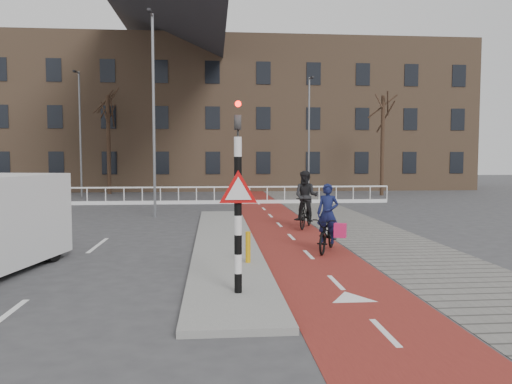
{
  "coord_description": "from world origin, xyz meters",
  "views": [
    {
      "loc": [
        -1.05,
        -11.1,
        2.63
      ],
      "look_at": [
        0.33,
        5.0,
        1.5
      ],
      "focal_mm": 35.0,
      "sensor_mm": 36.0,
      "label": 1
    }
  ],
  "objects": [
    {
      "name": "bike_lane",
      "position": [
        1.5,
        10.0,
        0.01
      ],
      "size": [
        2.5,
        60.0,
        0.01
      ],
      "primitive_type": "cube",
      "color": "maroon",
      "rests_on": "ground"
    },
    {
      "name": "streetlight_near",
      "position": [
        -3.61,
        11.01,
        4.38
      ],
      "size": [
        0.12,
        0.12,
        8.76
      ],
      "primitive_type": "cylinder",
      "color": "slate",
      "rests_on": "ground"
    },
    {
      "name": "streetlight_left",
      "position": [
        -9.71,
        22.53,
        4.08
      ],
      "size": [
        0.12,
        0.12,
        8.17
      ],
      "primitive_type": "cylinder",
      "color": "slate",
      "rests_on": "ground"
    },
    {
      "name": "tree_right",
      "position": [
        10.54,
        22.36,
        3.41
      ],
      "size": [
        0.26,
        0.26,
        6.82
      ],
      "primitive_type": "cylinder",
      "color": "black",
      "rests_on": "ground"
    },
    {
      "name": "curb_island",
      "position": [
        -0.7,
        4.0,
        0.06
      ],
      "size": [
        1.8,
        16.0,
        0.12
      ],
      "primitive_type": "cube",
      "color": "gray",
      "rests_on": "ground"
    },
    {
      "name": "tree_mid",
      "position": [
        -8.5,
        25.41,
        3.5
      ],
      "size": [
        0.28,
        0.28,
        7.0
      ],
      "primitive_type": "cylinder",
      "color": "black",
      "rests_on": "ground"
    },
    {
      "name": "sidewalk",
      "position": [
        4.3,
        10.0,
        0.01
      ],
      "size": [
        3.0,
        60.0,
        0.01
      ],
      "primitive_type": "cube",
      "color": "slate",
      "rests_on": "ground"
    },
    {
      "name": "townhouse_row",
      "position": [
        -3.0,
        32.0,
        7.81
      ],
      "size": [
        46.0,
        10.0,
        15.9
      ],
      "color": "#7F6047",
      "rests_on": "ground"
    },
    {
      "name": "railing",
      "position": [
        -5.0,
        17.0,
        0.31
      ],
      "size": [
        28.0,
        0.1,
        0.99
      ],
      "color": "silver",
      "rests_on": "ground"
    },
    {
      "name": "cyclist_near",
      "position": [
        2.11,
        2.41,
        0.64
      ],
      "size": [
        1.32,
        1.9,
        1.89
      ],
      "rotation": [
        0.0,
        0.0,
        -0.43
      ],
      "color": "black",
      "rests_on": "bike_lane"
    },
    {
      "name": "traffic_signal",
      "position": [
        -0.6,
        -2.02,
        1.99
      ],
      "size": [
        0.8,
        0.8,
        3.68
      ],
      "color": "black",
      "rests_on": "curb_island"
    },
    {
      "name": "cyclist_far",
      "position": [
        2.37,
        7.02,
        0.89
      ],
      "size": [
        1.28,
        2.06,
        2.12
      ],
      "rotation": [
        0.0,
        0.0,
        -0.39
      ],
      "color": "black",
      "rests_on": "bike_lane"
    },
    {
      "name": "bollard",
      "position": [
        -0.23,
        0.63,
        0.49
      ],
      "size": [
        0.12,
        0.12,
        0.74
      ],
      "primitive_type": "cylinder",
      "color": "#D2970B",
      "rests_on": "curb_island"
    },
    {
      "name": "streetlight_right",
      "position": [
        5.18,
        21.15,
        3.89
      ],
      "size": [
        0.12,
        0.12,
        7.78
      ],
      "primitive_type": "cylinder",
      "color": "slate",
      "rests_on": "ground"
    },
    {
      "name": "ground",
      "position": [
        0.0,
        0.0,
        0.0
      ],
      "size": [
        120.0,
        120.0,
        0.0
      ],
      "primitive_type": "plane",
      "color": "#38383A",
      "rests_on": "ground"
    }
  ]
}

